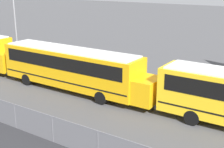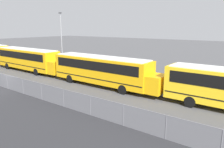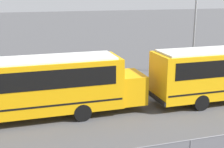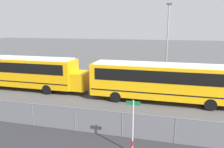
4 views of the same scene
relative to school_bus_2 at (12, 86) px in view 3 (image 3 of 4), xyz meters
name	(u,v)px [view 3 (image 3 of 4)]	position (x,y,z in m)	size (l,w,h in m)	color
school_bus_2	(12,86)	(0.00, 0.00, 0.00)	(14.00, 2.57, 3.38)	orange
light_pole	(195,16)	(14.63, 6.16, 2.89)	(0.60, 0.24, 9.00)	gray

